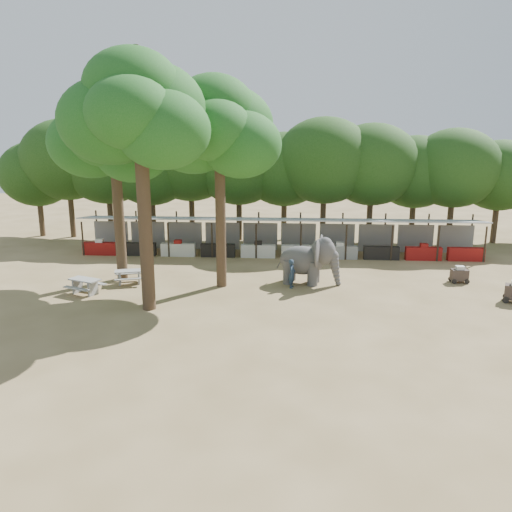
# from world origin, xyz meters

# --- Properties ---
(ground) EXTENTS (100.00, 100.00, 0.00)m
(ground) POSITION_xyz_m (0.00, 0.00, 0.00)
(ground) COLOR brown
(ground) RESTS_ON ground
(vendor_stalls) EXTENTS (28.00, 2.99, 2.80)m
(vendor_stalls) POSITION_xyz_m (-0.00, 13.84, 1.18)
(vendor_stalls) COLOR #9A9EA2
(vendor_stalls) RESTS_ON ground
(yard_tree_left) EXTENTS (7.10, 6.90, 11.02)m
(yard_tree_left) POSITION_xyz_m (-9.13, 7.19, 8.20)
(yard_tree_left) COLOR #332316
(yard_tree_left) RESTS_ON ground
(yard_tree_center) EXTENTS (7.10, 6.90, 12.04)m
(yard_tree_center) POSITION_xyz_m (-6.13, 2.19, 9.21)
(yard_tree_center) COLOR #332316
(yard_tree_center) RESTS_ON ground
(yard_tree_back) EXTENTS (7.10, 6.90, 11.36)m
(yard_tree_back) POSITION_xyz_m (-3.13, 6.19, 8.54)
(yard_tree_back) COLOR #332316
(yard_tree_back) RESTS_ON ground
(backdrop_trees) EXTENTS (46.46, 5.95, 8.33)m
(backdrop_trees) POSITION_xyz_m (0.00, 19.00, 5.51)
(backdrop_trees) COLOR #332316
(backdrop_trees) RESTS_ON ground
(elephant) EXTENTS (3.66, 2.72, 2.73)m
(elephant) POSITION_xyz_m (1.89, 6.87, 1.36)
(elephant) COLOR #403E3E
(elephant) RESTS_ON ground
(handler) EXTENTS (0.50, 0.65, 1.60)m
(handler) POSITION_xyz_m (0.92, 5.96, 0.80)
(handler) COLOR #26384C
(handler) RESTS_ON ground
(picnic_table_near) EXTENTS (2.09, 2.00, 0.83)m
(picnic_table_near) POSITION_xyz_m (-10.04, 4.07, 0.54)
(picnic_table_near) COLOR gray
(picnic_table_near) RESTS_ON ground
(picnic_table_far) EXTENTS (1.92, 1.81, 0.79)m
(picnic_table_far) POSITION_xyz_m (-8.29, 6.06, 0.52)
(picnic_table_far) COLOR gray
(picnic_table_far) RESTS_ON ground
(cart_back) EXTENTS (1.03, 0.70, 0.98)m
(cart_back) POSITION_xyz_m (10.49, 7.61, 0.48)
(cart_back) COLOR #312722
(cart_back) RESTS_ON ground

